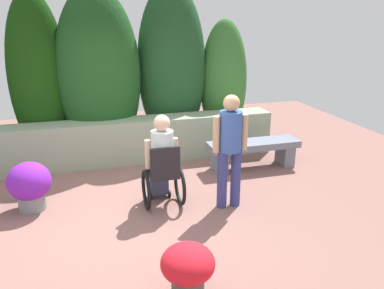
{
  "coord_description": "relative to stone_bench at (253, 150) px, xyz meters",
  "views": [
    {
      "loc": [
        -0.53,
        -4.66,
        2.58
      ],
      "look_at": [
        0.87,
        0.24,
        0.85
      ],
      "focal_mm": 36.14,
      "sensor_mm": 36.0,
      "label": 1
    }
  ],
  "objects": [
    {
      "name": "person_in_wheelchair",
      "position": [
        -1.81,
        -0.94,
        0.29
      ],
      "size": [
        0.53,
        0.66,
        1.33
      ],
      "rotation": [
        0.0,
        0.0,
        0.16
      ],
      "color": "black",
      "rests_on": "ground"
    },
    {
      "name": "flower_pot_purple_near",
      "position": [
        -3.58,
        -0.58,
        0.04
      ],
      "size": [
        0.58,
        0.58,
        0.69
      ],
      "color": "gray",
      "rests_on": "ground"
    },
    {
      "name": "flower_pot_terracotta_by_wall",
      "position": [
        -1.96,
        -2.83,
        -0.03
      ],
      "size": [
        0.52,
        0.52,
        0.53
      ],
      "color": "#4B4D43",
      "rests_on": "ground"
    },
    {
      "name": "person_standing_companion",
      "position": [
        -0.93,
        -1.22,
        0.59
      ],
      "size": [
        0.49,
        0.3,
        1.59
      ],
      "rotation": [
        0.0,
        0.0,
        -0.3
      ],
      "color": "navy",
      "rests_on": "ground"
    },
    {
      "name": "stone_bench",
      "position": [
        0.0,
        0.0,
        0.0
      ],
      "size": [
        1.61,
        0.45,
        0.48
      ],
      "rotation": [
        0.0,
        0.0,
        0.11
      ],
      "color": "slate",
      "rests_on": "ground"
    },
    {
      "name": "hedge_backdrop",
      "position": [
        -2.46,
        1.52,
        1.17
      ],
      "size": [
        6.04,
        1.25,
        3.17
      ],
      "color": "#295B24",
      "rests_on": "ground"
    },
    {
      "name": "stone_retaining_wall",
      "position": [
        -2.24,
        0.89,
        0.07
      ],
      "size": [
        5.76,
        0.51,
        0.8
      ],
      "primitive_type": "cube",
      "color": "gray",
      "rests_on": "ground"
    },
    {
      "name": "ground_plane",
      "position": [
        -2.24,
        -1.14,
        -0.33
      ],
      "size": [
        11.72,
        11.72,
        0.0
      ],
      "primitive_type": "plane",
      "color": "#865C55"
    }
  ]
}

